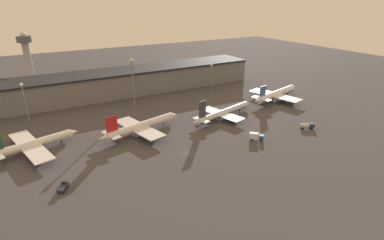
{
  "coord_description": "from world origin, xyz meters",
  "views": [
    {
      "loc": [
        -53.72,
        -99.24,
        61.83
      ],
      "look_at": [
        13.15,
        18.36,
        6.0
      ],
      "focal_mm": 28.0,
      "sensor_mm": 36.0,
      "label": 1
    }
  ],
  "objects_px": {
    "airplane_0": "(33,144)",
    "airplane_1": "(141,126)",
    "service_vehicle_1": "(307,126)",
    "airplane_3": "(276,94)",
    "airplane_2": "(223,113)",
    "control_tower": "(28,58)",
    "service_vehicle_2": "(256,136)",
    "service_vehicle_0": "(63,187)"
  },
  "relations": [
    {
      "from": "airplane_0",
      "to": "airplane_1",
      "type": "relative_size",
      "value": 0.86
    },
    {
      "from": "service_vehicle_1",
      "to": "airplane_3",
      "type": "bearing_deg",
      "value": 89.12
    },
    {
      "from": "airplane_2",
      "to": "airplane_3",
      "type": "xyz_separation_m",
      "value": [
        47.69,
        8.6,
        0.82
      ]
    },
    {
      "from": "airplane_1",
      "to": "airplane_3",
      "type": "bearing_deg",
      "value": -10.68
    },
    {
      "from": "airplane_2",
      "to": "control_tower",
      "type": "xyz_separation_m",
      "value": [
        -86.8,
        101.8,
        20.98
      ]
    },
    {
      "from": "airplane_2",
      "to": "control_tower",
      "type": "relative_size",
      "value": 1.12
    },
    {
      "from": "airplane_1",
      "to": "airplane_3",
      "type": "xyz_separation_m",
      "value": [
        93.91,
        5.26,
        0.28
      ]
    },
    {
      "from": "airplane_2",
      "to": "service_vehicle_2",
      "type": "distance_m",
      "value": 30.29
    },
    {
      "from": "service_vehicle_2",
      "to": "control_tower",
      "type": "relative_size",
      "value": 0.15
    },
    {
      "from": "airplane_0",
      "to": "airplane_3",
      "type": "distance_m",
      "value": 140.97
    },
    {
      "from": "service_vehicle_2",
      "to": "service_vehicle_0",
      "type": "bearing_deg",
      "value": -138.32
    },
    {
      "from": "service_vehicle_1",
      "to": "service_vehicle_2",
      "type": "bearing_deg",
      "value": -160.77
    },
    {
      "from": "airplane_1",
      "to": "service_vehicle_0",
      "type": "height_order",
      "value": "airplane_1"
    },
    {
      "from": "airplane_3",
      "to": "service_vehicle_2",
      "type": "distance_m",
      "value": 63.58
    },
    {
      "from": "airplane_1",
      "to": "service_vehicle_1",
      "type": "distance_m",
      "value": 83.03
    },
    {
      "from": "airplane_1",
      "to": "airplane_0",
      "type": "bearing_deg",
      "value": 159.37
    },
    {
      "from": "airplane_0",
      "to": "service_vehicle_0",
      "type": "height_order",
      "value": "airplane_0"
    },
    {
      "from": "control_tower",
      "to": "service_vehicle_1",
      "type": "bearing_deg",
      "value": -49.4
    },
    {
      "from": "airplane_1",
      "to": "control_tower",
      "type": "bearing_deg",
      "value": 98.51
    },
    {
      "from": "control_tower",
      "to": "airplane_2",
      "type": "bearing_deg",
      "value": -49.55
    },
    {
      "from": "airplane_0",
      "to": "service_vehicle_1",
      "type": "distance_m",
      "value": 128.74
    },
    {
      "from": "airplane_3",
      "to": "control_tower",
      "type": "relative_size",
      "value": 1.15
    },
    {
      "from": "airplane_0",
      "to": "airplane_2",
      "type": "bearing_deg",
      "value": -19.35
    },
    {
      "from": "airplane_0",
      "to": "service_vehicle_1",
      "type": "bearing_deg",
      "value": -32.77
    },
    {
      "from": "airplane_3",
      "to": "control_tower",
      "type": "bearing_deg",
      "value": 131.39
    },
    {
      "from": "airplane_1",
      "to": "service_vehicle_0",
      "type": "distance_m",
      "value": 50.61
    },
    {
      "from": "airplane_0",
      "to": "service_vehicle_1",
      "type": "xyz_separation_m",
      "value": [
        121.8,
        -41.67,
        -1.57
      ]
    },
    {
      "from": "airplane_3",
      "to": "service_vehicle_2",
      "type": "relative_size",
      "value": 7.62
    },
    {
      "from": "service_vehicle_1",
      "to": "airplane_0",
      "type": "bearing_deg",
      "value": -174.89
    },
    {
      "from": "service_vehicle_0",
      "to": "airplane_3",
      "type": "bearing_deg",
      "value": -44.85
    },
    {
      "from": "airplane_0",
      "to": "airplane_3",
      "type": "bearing_deg",
      "value": -14.01
    },
    {
      "from": "airplane_1",
      "to": "service_vehicle_1",
      "type": "xyz_separation_m",
      "value": [
        74.74,
        -36.1,
        -1.93
      ]
    },
    {
      "from": "airplane_0",
      "to": "airplane_3",
      "type": "height_order",
      "value": "airplane_0"
    },
    {
      "from": "airplane_2",
      "to": "airplane_0",
      "type": "bearing_deg",
      "value": 160.65
    },
    {
      "from": "airplane_3",
      "to": "airplane_2",
      "type": "bearing_deg",
      "value": 176.34
    },
    {
      "from": "airplane_0",
      "to": "service_vehicle_0",
      "type": "bearing_deg",
      "value": -93.14
    },
    {
      "from": "service_vehicle_0",
      "to": "service_vehicle_1",
      "type": "xyz_separation_m",
      "value": [
        114.92,
        -5.42,
        0.48
      ]
    },
    {
      "from": "airplane_2",
      "to": "control_tower",
      "type": "distance_m",
      "value": 135.42
    },
    {
      "from": "service_vehicle_0",
      "to": "control_tower",
      "type": "height_order",
      "value": "control_tower"
    },
    {
      "from": "airplane_2",
      "to": "service_vehicle_2",
      "type": "height_order",
      "value": "airplane_2"
    },
    {
      "from": "airplane_1",
      "to": "airplane_2",
      "type": "relative_size",
      "value": 0.98
    },
    {
      "from": "airplane_3",
      "to": "service_vehicle_0",
      "type": "xyz_separation_m",
      "value": [
        -134.09,
        -35.94,
        -2.69
      ]
    }
  ]
}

